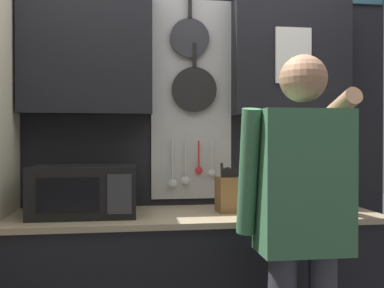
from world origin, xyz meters
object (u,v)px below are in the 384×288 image
(microwave, at_px, (85,190))
(knife_block, at_px, (227,194))
(person, at_px, (302,212))
(utensil_crock, at_px, (339,195))

(microwave, height_order, knife_block, knife_block)
(person, bearing_deg, utensil_crock, 51.32)
(knife_block, relative_size, utensil_crock, 0.83)
(microwave, bearing_deg, person, -30.58)
(knife_block, xyz_separation_m, person, (0.20, -0.57, -0.01))
(person, bearing_deg, microwave, 149.42)
(utensil_crock, distance_m, person, 0.73)
(microwave, distance_m, utensil_crock, 1.42)
(knife_block, distance_m, utensil_crock, 0.65)
(knife_block, distance_m, person, 0.60)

